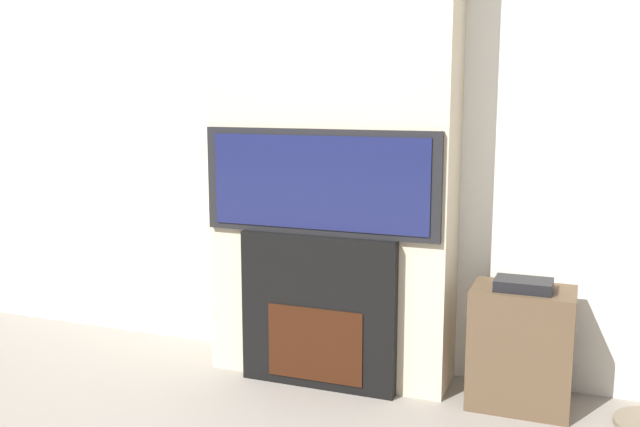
{
  "coord_description": "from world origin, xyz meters",
  "views": [
    {
      "loc": [
        1.19,
        -1.45,
        1.43
      ],
      "look_at": [
        0.0,
        1.66,
        0.86
      ],
      "focal_mm": 40.0,
      "sensor_mm": 36.0,
      "label": 1
    }
  ],
  "objects": [
    {
      "name": "chimney_breast",
      "position": [
        0.0,
        1.83,
        1.35
      ],
      "size": [
        1.21,
        0.34,
        2.7
      ],
      "color": "beige",
      "rests_on": "ground_plane"
    },
    {
      "name": "fireplace",
      "position": [
        0.0,
        1.66,
        0.37
      ],
      "size": [
        0.78,
        0.15,
        0.75
      ],
      "color": "black",
      "rests_on": "ground_plane"
    },
    {
      "name": "television",
      "position": [
        0.0,
        1.66,
        1.01
      ],
      "size": [
        1.17,
        0.07,
        0.5
      ],
      "color": "black",
      "rests_on": "fireplace"
    },
    {
      "name": "wall_back",
      "position": [
        0.0,
        2.03,
        1.35
      ],
      "size": [
        6.0,
        0.06,
        2.7
      ],
      "color": "silver",
      "rests_on": "ground_plane"
    },
    {
      "name": "media_stand",
      "position": [
        0.94,
        1.76,
        0.29
      ],
      "size": [
        0.45,
        0.3,
        0.61
      ],
      "color": "brown",
      "rests_on": "ground_plane"
    }
  ]
}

